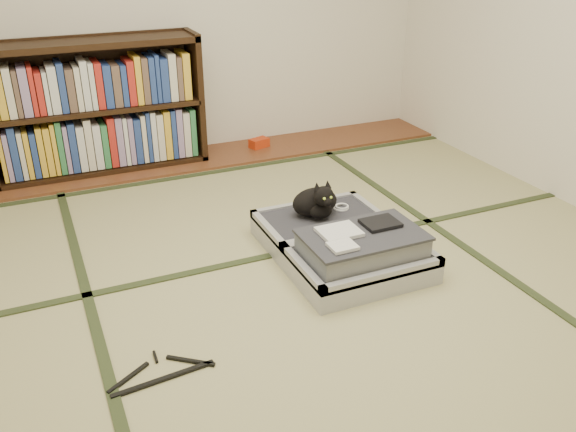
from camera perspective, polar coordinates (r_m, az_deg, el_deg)
name	(u,v)px	position (r m, az deg, el deg)	size (l,w,h in m)	color
floor	(307,292)	(3.03, 1.82, -7.09)	(4.50, 4.50, 0.00)	tan
wood_strip	(195,159)	(4.72, -8.72, 5.29)	(4.00, 0.50, 0.02)	brown
red_item	(259,143)	(4.89, -2.72, 6.85)	(0.15, 0.09, 0.07)	red
tatami_borders	(269,247)	(3.41, -1.75, -2.89)	(4.00, 4.50, 0.01)	#2D381E
bookcase	(97,110)	(4.54, -17.47, 9.43)	(1.48, 0.34, 0.95)	black
suitcase	(344,244)	(3.26, 5.24, -2.67)	(0.69, 0.92, 0.27)	#A6A6AA
cat	(317,202)	(3.43, 2.72, 1.31)	(0.31, 0.31, 0.25)	black
cable_coil	(341,207)	(3.57, 5.00, 0.84)	(0.10, 0.10, 0.02)	white
hanger	(162,374)	(2.58, -11.73, -14.24)	(0.44, 0.22, 0.01)	black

